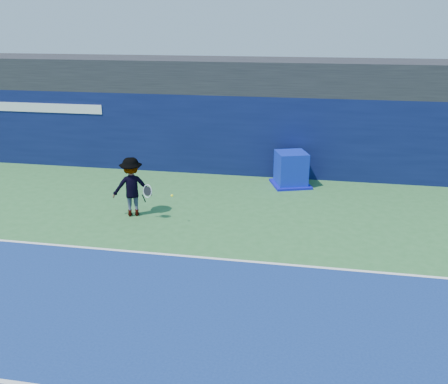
{
  "coord_description": "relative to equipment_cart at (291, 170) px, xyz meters",
  "views": [
    {
      "loc": [
        3.37,
        -7.93,
        5.65
      ],
      "look_at": [
        0.93,
        5.2,
        1.0
      ],
      "focal_mm": 40.0,
      "sensor_mm": 36.0,
      "label": 1
    }
  ],
  "objects": [
    {
      "name": "ground",
      "position": [
        -2.6,
        -9.21,
        -0.56
      ],
      "size": [
        80.0,
        80.0,
        0.0
      ],
      "primitive_type": "plane",
      "color": "#316E35",
      "rests_on": "ground"
    },
    {
      "name": "tennis_player",
      "position": [
        -4.53,
        -3.76,
        0.35
      ],
      "size": [
        1.42,
        1.05,
        1.8
      ],
      "color": "silver",
      "rests_on": "ground"
    },
    {
      "name": "equipment_cart",
      "position": [
        0.0,
        0.0,
        0.0
      ],
      "size": [
        1.62,
        1.62,
        1.22
      ],
      "color": "#0C1EAA",
      "rests_on": "ground"
    },
    {
      "name": "stadium_band",
      "position": [
        -2.6,
        2.29,
        3.04
      ],
      "size": [
        36.0,
        3.0,
        1.2
      ],
      "primitive_type": "cube",
      "color": "black",
      "rests_on": "back_wall_assembly"
    },
    {
      "name": "back_wall_assembly",
      "position": [
        -2.61,
        1.29,
        0.94
      ],
      "size": [
        36.0,
        1.03,
        3.0
      ],
      "color": "#0B123E",
      "rests_on": "ground"
    },
    {
      "name": "tennis_ball",
      "position": [
        -3.14,
        -4.27,
        0.33
      ],
      "size": [
        0.07,
        0.07,
        0.07
      ],
      "color": "#F3F71B",
      "rests_on": "ground"
    },
    {
      "name": "baseline",
      "position": [
        -2.6,
        -6.21,
        -0.55
      ],
      "size": [
        24.0,
        0.1,
        0.01
      ],
      "primitive_type": "cube",
      "color": "white",
      "rests_on": "ground"
    }
  ]
}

